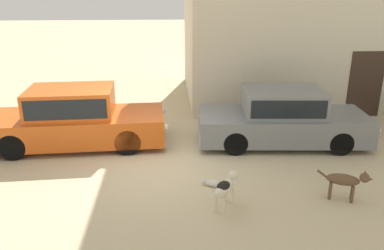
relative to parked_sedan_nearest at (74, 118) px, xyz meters
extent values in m
plane|color=#CCB78E|center=(2.04, -1.32, -0.76)|extent=(80.00, 80.00, 0.00)
cube|color=#D15619|center=(0.01, 0.00, -0.26)|extent=(4.69, 1.98, 0.70)
cube|color=#D15619|center=(-0.03, 0.00, 0.44)|extent=(2.19, 1.60, 0.70)
cube|color=black|center=(-0.03, 0.00, 0.45)|extent=(2.03, 1.62, 0.49)
cube|color=#999BA0|center=(2.29, 0.12, -0.50)|extent=(0.21, 1.71, 0.20)
sphere|color=silver|center=(2.29, 0.81, -0.10)|extent=(0.20, 0.20, 0.20)
sphere|color=silver|center=(2.36, -0.57, -0.10)|extent=(0.20, 0.20, 0.20)
cylinder|color=black|center=(1.35, 0.84, -0.43)|extent=(0.67, 0.23, 0.66)
cylinder|color=black|center=(1.43, -0.69, -0.43)|extent=(0.67, 0.23, 0.66)
cylinder|color=black|center=(-1.41, 0.70, -0.43)|extent=(0.67, 0.23, 0.66)
cylinder|color=black|center=(-1.33, -0.84, -0.43)|extent=(0.67, 0.23, 0.66)
cube|color=slate|center=(5.47, -0.19, -0.27)|extent=(4.47, 2.00, 0.68)
cube|color=slate|center=(5.43, -0.19, 0.40)|extent=(2.10, 1.61, 0.66)
cube|color=black|center=(5.43, -0.19, 0.41)|extent=(1.94, 1.62, 0.46)
cube|color=#999BA0|center=(7.63, -0.33, -0.50)|extent=(0.23, 1.69, 0.20)
cube|color=#999BA0|center=(3.31, -0.05, -0.50)|extent=(0.23, 1.69, 0.20)
sphere|color=silver|center=(7.71, 0.35, -0.11)|extent=(0.20, 0.20, 0.20)
sphere|color=silver|center=(7.62, -1.01, -0.11)|extent=(0.20, 0.20, 0.20)
cube|color=red|center=(3.36, 0.69, -0.09)|extent=(0.05, 0.18, 0.18)
cube|color=red|center=(3.27, -0.79, -0.09)|extent=(0.05, 0.18, 0.18)
cylinder|color=black|center=(6.83, 0.49, -0.45)|extent=(0.62, 0.24, 0.61)
cylinder|color=black|center=(6.73, -1.03, -0.45)|extent=(0.62, 0.24, 0.61)
cylinder|color=black|center=(4.22, 0.65, -0.45)|extent=(0.62, 0.24, 0.61)
cylinder|color=black|center=(4.12, -0.87, -0.45)|extent=(0.62, 0.24, 0.61)
cube|color=#38281E|center=(8.67, 1.87, 0.29)|extent=(1.10, 0.02, 2.10)
cylinder|color=beige|center=(3.54, -3.09, -0.60)|extent=(0.06, 0.06, 0.32)
cylinder|color=beige|center=(3.69, -3.19, -0.60)|extent=(0.06, 0.06, 0.32)
cylinder|color=beige|center=(3.31, -3.44, -0.60)|extent=(0.06, 0.06, 0.32)
cylinder|color=beige|center=(3.45, -3.54, -0.60)|extent=(0.06, 0.06, 0.32)
ellipsoid|color=beige|center=(3.50, -3.31, -0.35)|extent=(0.55, 0.66, 0.26)
ellipsoid|color=black|center=(3.47, -3.35, -0.28)|extent=(0.38, 0.42, 0.14)
sphere|color=beige|center=(3.71, -2.99, -0.24)|extent=(0.18, 0.18, 0.18)
cone|color=beige|center=(3.77, -2.91, -0.26)|extent=(0.14, 0.14, 0.10)
cone|color=beige|center=(3.67, -2.96, -0.16)|extent=(0.09, 0.09, 0.08)
cone|color=beige|center=(3.76, -3.02, -0.16)|extent=(0.09, 0.09, 0.08)
cylinder|color=beige|center=(3.27, -3.64, -0.30)|extent=(0.17, 0.21, 0.13)
cylinder|color=brown|center=(6.07, -3.17, -0.58)|extent=(0.06, 0.06, 0.36)
cylinder|color=brown|center=(6.01, -3.31, -0.58)|extent=(0.06, 0.06, 0.36)
cylinder|color=brown|center=(5.69, -3.02, -0.58)|extent=(0.06, 0.06, 0.36)
cylinder|color=brown|center=(5.63, -3.15, -0.58)|extent=(0.06, 0.06, 0.36)
ellipsoid|color=brown|center=(5.85, -3.16, -0.32)|extent=(0.66, 0.42, 0.24)
sphere|color=brown|center=(6.20, -3.31, -0.21)|extent=(0.19, 0.19, 0.19)
cone|color=brown|center=(6.29, -3.35, -0.23)|extent=(0.14, 0.14, 0.11)
cone|color=brown|center=(6.22, -3.26, -0.13)|extent=(0.09, 0.09, 0.09)
cone|color=brown|center=(6.18, -3.36, -0.13)|extent=(0.09, 0.09, 0.09)
cylinder|color=brown|center=(5.49, -3.01, -0.26)|extent=(0.21, 0.12, 0.16)
ellipsoid|color=beige|center=(3.39, -2.50, -0.68)|extent=(0.42, 0.30, 0.15)
sphere|color=beige|center=(3.18, -2.40, -0.66)|extent=(0.10, 0.10, 0.10)
cone|color=beige|center=(3.17, -2.43, -0.62)|extent=(0.05, 0.05, 0.04)
cone|color=beige|center=(3.20, -2.38, -0.62)|extent=(0.05, 0.05, 0.04)
cylinder|color=beige|center=(3.65, -2.64, -0.74)|extent=(0.07, 0.22, 0.04)
camera|label=1|loc=(2.49, -9.81, 3.28)|focal=36.66mm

